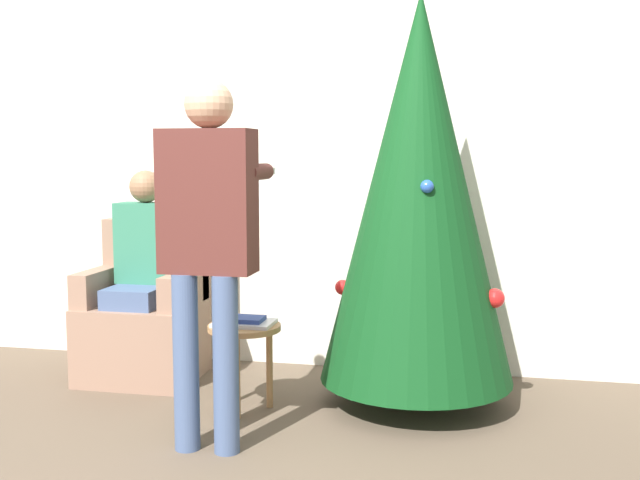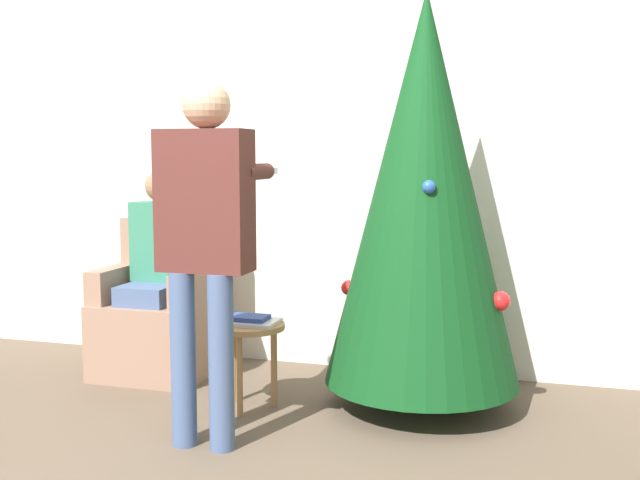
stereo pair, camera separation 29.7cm
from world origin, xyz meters
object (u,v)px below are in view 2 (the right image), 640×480
person_seated (156,262)px  christmas_tree (424,190)px  armchair (160,318)px  person_standing (205,228)px  side_stool (249,338)px

person_seated → christmas_tree: bearing=-5.6°
christmas_tree → person_seated: size_ratio=1.74×
christmas_tree → armchair: size_ratio=2.30×
armchair → person_seated: (0.00, -0.02, 0.36)m
armchair → person_standing: size_ratio=0.56×
christmas_tree → side_stool: (-0.90, -0.28, -0.80)m
christmas_tree → person_standing: bearing=-138.5°
christmas_tree → person_seated: (-1.70, 0.17, -0.48)m
side_stool → christmas_tree: bearing=17.2°
person_standing → person_seated: bearing=129.3°
christmas_tree → person_standing: size_ratio=1.30×
side_stool → person_seated: bearing=150.8°
person_standing → christmas_tree: bearing=41.5°
christmas_tree → person_standing: 1.22m
christmas_tree → armchair: bearing=173.7°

